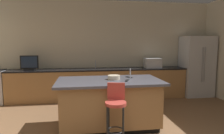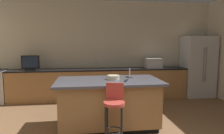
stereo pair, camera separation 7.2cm
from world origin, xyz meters
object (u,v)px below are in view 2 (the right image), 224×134
at_px(microwave, 153,63).
at_px(fruit_bowl, 113,77).
at_px(tv_remote, 126,80).
at_px(cell_phone, 129,77).
at_px(kitchen_island, 109,103).
at_px(refrigerator, 198,66).
at_px(tv_monitor, 30,63).
at_px(bar_stool_center, 114,108).

xyz_separation_m(microwave, fruit_bowl, (-1.51, -1.98, -0.06)).
bearing_deg(tv_remote, fruit_bowl, 159.16).
bearing_deg(cell_phone, tv_remote, -141.21).
xyz_separation_m(microwave, tv_remote, (-1.29, -2.19, -0.09)).
bearing_deg(tv_remote, kitchen_island, 176.75).
distance_m(refrigerator, tv_monitor, 4.97).
xyz_separation_m(refrigerator, tv_monitor, (-4.97, -0.00, 0.16)).
xyz_separation_m(microwave, tv_monitor, (-3.55, -0.05, 0.04)).
bearing_deg(bar_stool_center, tv_monitor, 138.31).
height_order(kitchen_island, refrigerator, refrigerator).
bearing_deg(refrigerator, fruit_bowl, -146.54).
height_order(tv_monitor, tv_remote, tv_monitor).
bearing_deg(tv_remote, bar_stool_center, -96.07).
xyz_separation_m(kitchen_island, bar_stool_center, (0.01, -0.72, 0.12)).
xyz_separation_m(refrigerator, fruit_bowl, (-2.92, -1.93, 0.05)).
relative_size(bar_stool_center, tv_remote, 5.89).
bearing_deg(kitchen_island, tv_monitor, 134.49).
distance_m(fruit_bowl, cell_phone, 0.39).
bearing_deg(kitchen_island, microwave, 51.76).
xyz_separation_m(refrigerator, cell_phone, (-2.58, -1.76, 0.02)).
distance_m(microwave, fruit_bowl, 2.49).
xyz_separation_m(kitchen_island, refrigerator, (3.02, 1.99, 0.45)).
relative_size(microwave, fruit_bowl, 1.98).
distance_m(bar_stool_center, fruit_bowl, 0.86).
bearing_deg(tv_remote, tv_monitor, 159.22).
xyz_separation_m(kitchen_island, tv_monitor, (-1.95, 1.98, 0.61)).
relative_size(kitchen_island, bar_stool_center, 2.01).
xyz_separation_m(cell_phone, tv_remote, (-0.13, -0.38, 0.01)).
relative_size(refrigerator, microwave, 3.86).
height_order(bar_stool_center, tv_remote, bar_stool_center).
height_order(cell_phone, tv_remote, tv_remote).
xyz_separation_m(microwave, bar_stool_center, (-1.60, -2.75, -0.44)).
distance_m(microwave, cell_phone, 2.15).
bearing_deg(tv_monitor, microwave, 0.84).
height_order(fruit_bowl, cell_phone, fruit_bowl).
height_order(kitchen_island, cell_phone, cell_phone).
bearing_deg(fruit_bowl, cell_phone, 26.63).
relative_size(kitchen_island, tv_remote, 11.82).
height_order(refrigerator, microwave, refrigerator).
distance_m(kitchen_island, fruit_bowl, 0.51).
xyz_separation_m(kitchen_island, tv_remote, (0.32, -0.15, 0.47)).
height_order(tv_monitor, bar_stool_center, tv_monitor).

